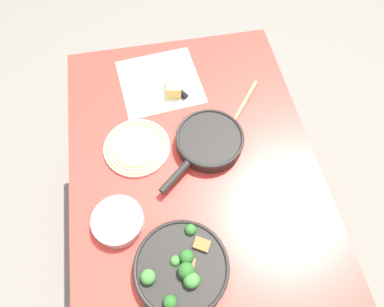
% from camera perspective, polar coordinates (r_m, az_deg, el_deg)
% --- Properties ---
extents(ground_plane, '(14.00, 14.00, 0.00)m').
position_cam_1_polar(ground_plane, '(1.85, 0.00, -11.41)').
color(ground_plane, slate).
extents(dining_table_red, '(1.11, 0.83, 0.74)m').
position_cam_1_polar(dining_table_red, '(1.25, 0.00, -2.45)').
color(dining_table_red, red).
rests_on(dining_table_red, ground_plane).
extents(skillet_broccoli, '(0.30, 0.33, 0.08)m').
position_cam_1_polar(skillet_broccoli, '(1.02, -1.86, -18.62)').
color(skillet_broccoli, black).
rests_on(skillet_broccoli, dining_table_red).
extents(skillet_eggs, '(0.29, 0.31, 0.05)m').
position_cam_1_polar(skillet_eggs, '(1.17, 2.84, 2.08)').
color(skillet_eggs, black).
rests_on(skillet_eggs, dining_table_red).
extents(wooden_spoon, '(0.29, 0.24, 0.02)m').
position_cam_1_polar(wooden_spoon, '(1.23, 6.78, 5.07)').
color(wooden_spoon, tan).
rests_on(wooden_spoon, dining_table_red).
extents(parchment_sheet, '(0.32, 0.33, 0.00)m').
position_cam_1_polar(parchment_sheet, '(1.36, -5.35, 11.86)').
color(parchment_sheet, silver).
rests_on(parchment_sheet, dining_table_red).
extents(grater_knife, '(0.25, 0.17, 0.02)m').
position_cam_1_polar(grater_knife, '(1.34, -3.78, 11.65)').
color(grater_knife, silver).
rests_on(grater_knife, dining_table_red).
extents(cheese_block, '(0.09, 0.07, 0.05)m').
position_cam_1_polar(cheese_block, '(1.31, -3.00, 11.17)').
color(cheese_block, '#EACC66').
rests_on(cheese_block, dining_table_red).
extents(dinner_plate_stack, '(0.23, 0.23, 0.03)m').
position_cam_1_polar(dinner_plate_stack, '(1.18, -9.19, 1.18)').
color(dinner_plate_stack, white).
rests_on(dinner_plate_stack, dining_table_red).
extents(prep_bowl_steel, '(0.16, 0.16, 0.04)m').
position_cam_1_polar(prep_bowl_steel, '(1.08, -12.20, -11.00)').
color(prep_bowl_steel, '#B7B7BC').
rests_on(prep_bowl_steel, dining_table_red).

